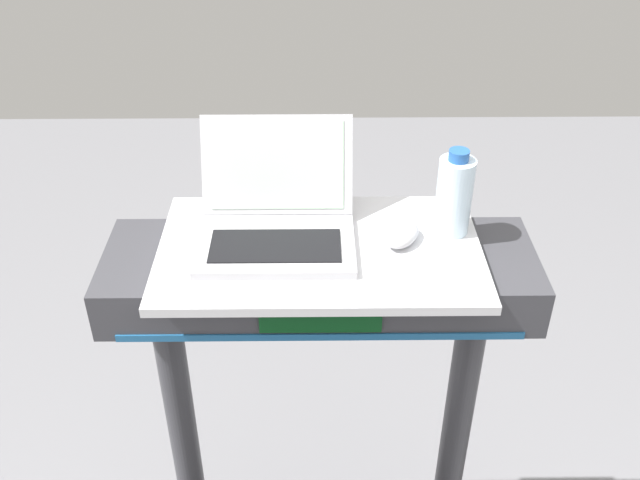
{
  "coord_description": "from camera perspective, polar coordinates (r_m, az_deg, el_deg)",
  "views": [
    {
      "loc": [
        -0.01,
        -0.5,
        2.05
      ],
      "look_at": [
        0.0,
        0.65,
        1.27
      ],
      "focal_mm": 40.17,
      "sensor_mm": 36.0,
      "label": 1
    }
  ],
  "objects": [
    {
      "name": "desk_board",
      "position": [
        1.47,
        -0.02,
        -0.84
      ],
      "size": [
        0.66,
        0.4,
        0.02
      ],
      "primitive_type": "cube",
      "color": "silver",
      "rests_on": "treadmill_base"
    },
    {
      "name": "laptop",
      "position": [
        1.47,
        -3.5,
        1.75
      ],
      "size": [
        0.32,
        0.3,
        0.21
      ],
      "rotation": [
        0.0,
        0.0,
        0.03
      ],
      "color": "#B7B7BC",
      "rests_on": "desk_board"
    },
    {
      "name": "computer_mouse",
      "position": [
        1.48,
        6.56,
        0.42
      ],
      "size": [
        0.1,
        0.12,
        0.03
      ],
      "primitive_type": "ellipsoid",
      "rotation": [
        0.0,
        0.0,
        -0.52
      ],
      "color": "#B2B2B7",
      "rests_on": "desk_board"
    },
    {
      "name": "water_bottle",
      "position": [
        1.49,
        10.64,
        3.55
      ],
      "size": [
        0.07,
        0.07,
        0.19
      ],
      "color": "silver",
      "rests_on": "desk_board"
    }
  ]
}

